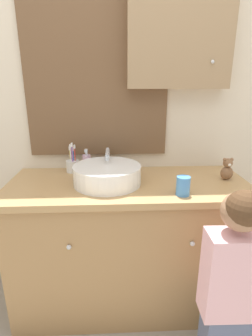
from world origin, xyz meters
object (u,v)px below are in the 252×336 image
Objects in this scene: toothbrush_holder at (73,165)px; soap_dispenser at (87,164)px; drinking_cup at (183,186)px; child_figure at (231,281)px; teddy_bear at (227,169)px; sink_basin at (107,174)px.

toothbrush_holder is 0.10m from soap_dispenser.
soap_dispenser is 0.61m from drinking_cup.
drinking_cup is at bearing 116.49° from child_figure.
toothbrush_holder is at bearing 159.69° from soap_dispenser.
soap_dispenser is at bearing 169.47° from teddy_bear.
toothbrush_holder is 1.06m from child_figure.
toothbrush_holder is at bearing 136.02° from sink_basin.
child_figure is 7.40× the size of teddy_bear.
soap_dispenser is at bearing 134.96° from child_figure.
toothbrush_holder is 1.96× the size of drinking_cup.
sink_basin is 0.22m from soap_dispenser.
toothbrush_holder reaches higher than child_figure.
sink_basin and child_figure have the same top height.
toothbrush_holder reaches higher than sink_basin.
sink_basin is 0.30m from toothbrush_holder.
teddy_bear is (0.81, -0.15, 0.00)m from soap_dispenser.
sink_basin is at bearing -54.17° from soap_dispenser.
teddy_bear is (0.90, -0.18, 0.02)m from toothbrush_holder.
child_figure is at bearing -42.75° from toothbrush_holder.
sink_basin is 4.40× the size of drinking_cup.
child_figure is (0.74, -0.69, -0.31)m from toothbrush_holder.
child_figure is at bearing -42.21° from sink_basin.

